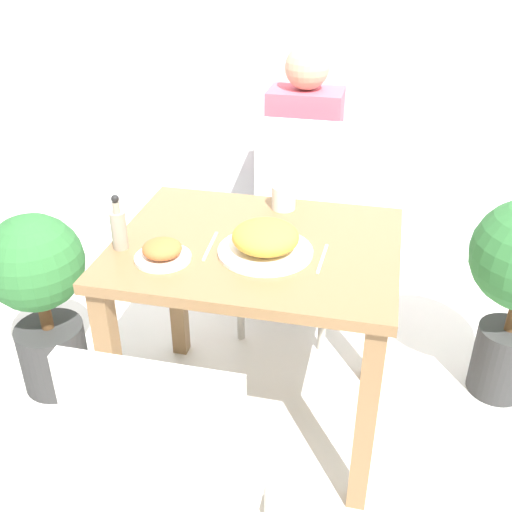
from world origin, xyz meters
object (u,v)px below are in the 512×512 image
side_plate (162,252)px  drink_cup (284,197)px  person_figure (303,170)px  food_plate (265,240)px  sauce_bottle (119,228)px  potted_plant_left (41,290)px  chair_near (177,460)px  chair_far (294,215)px

side_plate → drink_cup: size_ratio=2.02×
person_figure → food_plate: bearing=-87.3°
drink_cup → sauce_bottle: (-0.45, -0.40, 0.03)m
drink_cup → person_figure: bearing=93.5°
food_plate → potted_plant_left: bearing=175.8°
drink_cup → sauce_bottle: size_ratio=0.47×
drink_cup → person_figure: 0.83m
chair_near → food_plate: bearing=-97.4°
chair_near → chair_far: (0.05, 1.40, 0.00)m
side_plate → chair_far: bearing=73.4°
chair_near → person_figure: bearing=-91.0°
chair_far → person_figure: 0.36m
drink_cup → person_figure: (-0.05, 0.80, -0.21)m
potted_plant_left → person_figure: 1.35m
chair_far → person_figure: size_ratio=0.77×
chair_near → chair_far: bearing=-92.0°
chair_far → sauce_bottle: (-0.42, -0.84, 0.31)m
side_plate → person_figure: 1.27m
potted_plant_left → person_figure: person_figure is taller
sauce_bottle → person_figure: size_ratio=0.15×
food_plate → potted_plant_left: size_ratio=0.40×
side_plate → potted_plant_left: side_plate is taller
chair_near → person_figure: person_figure is taller
chair_near → food_plate: 0.70m
chair_far → drink_cup: bearing=-86.1°
drink_cup → potted_plant_left: drink_cup is taller
potted_plant_left → drink_cup: bearing=17.1°
food_plate → side_plate: bearing=-159.8°
chair_near → side_plate: (-0.21, 0.53, 0.27)m
chair_near → drink_cup: (0.08, 0.96, 0.28)m
sauce_bottle → side_plate: bearing=-14.6°
potted_plant_left → person_figure: bearing=52.5°
chair_near → person_figure: 1.76m
side_plate → sauce_bottle: size_ratio=0.95×
chair_far → potted_plant_left: chair_far is taller
chair_near → food_plate: (0.08, 0.64, 0.28)m
food_plate → drink_cup: (-0.00, 0.33, -0.00)m
sauce_bottle → potted_plant_left: (-0.42, 0.13, -0.38)m
sauce_bottle → person_figure: 1.28m
chair_far → chair_near: bearing=-92.0°
chair_far → food_plate: chair_far is taller
chair_far → person_figure: (-0.02, 0.36, 0.07)m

